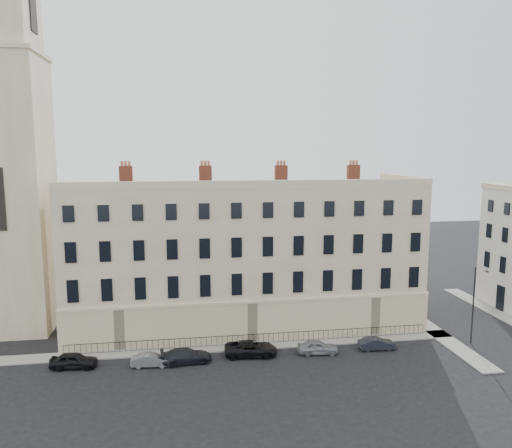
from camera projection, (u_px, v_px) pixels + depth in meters
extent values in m
plane|color=black|center=(330.00, 364.00, 43.77)|extent=(160.00, 160.00, 0.00)
cube|color=#C0B08F|center=(244.00, 254.00, 53.46)|extent=(36.00, 12.00, 15.00)
cube|color=beige|center=(252.00, 323.00, 48.33)|extent=(36.10, 0.18, 4.00)
cube|color=beige|center=(401.00, 296.00, 57.05)|extent=(0.18, 12.10, 4.00)
cube|color=#C0B08F|center=(252.00, 185.00, 46.57)|extent=(36.00, 0.35, 0.80)
cube|color=#C0B08F|center=(404.00, 179.00, 55.02)|extent=(0.35, 12.00, 0.80)
cube|color=brown|center=(126.00, 176.00, 50.35)|extent=(1.30, 0.70, 2.00)
cube|color=brown|center=(205.00, 175.00, 51.58)|extent=(1.30, 0.70, 2.00)
cube|color=brown|center=(281.00, 175.00, 52.81)|extent=(1.30, 0.70, 2.00)
cube|color=brown|center=(353.00, 174.00, 54.04)|extent=(1.30, 0.70, 2.00)
cube|color=#C0B08F|center=(8.00, 196.00, 50.76)|extent=(8.00, 8.00, 28.00)
cube|color=gray|center=(212.00, 348.00, 47.11)|extent=(48.00, 2.00, 0.12)
cube|color=gray|center=(424.00, 324.00, 53.57)|extent=(2.00, 24.00, 0.12)
cube|color=gray|center=(497.00, 313.00, 57.06)|extent=(2.00, 20.00, 0.12)
cube|color=black|center=(253.00, 334.00, 47.97)|extent=(35.00, 0.04, 0.04)
cube|color=black|center=(253.00, 343.00, 48.11)|extent=(35.00, 0.04, 0.04)
imported|color=black|center=(74.00, 360.00, 42.89)|extent=(4.07, 1.90, 1.35)
imported|color=slate|center=(151.00, 360.00, 43.26)|extent=(3.51, 1.43, 1.13)
imported|color=black|center=(186.00, 356.00, 43.92)|extent=(4.61, 2.19, 1.30)
imported|color=black|center=(251.00, 349.00, 45.45)|extent=(5.03, 2.66, 1.35)
imported|color=gray|center=(318.00, 347.00, 45.88)|extent=(3.89, 1.92, 1.27)
imported|color=#20232B|center=(377.00, 344.00, 46.86)|extent=(3.54, 1.38, 1.15)
cylinder|color=#27272B|center=(473.00, 305.00, 47.97)|extent=(0.15, 0.15, 7.61)
cylinder|color=#27272B|center=(481.00, 269.00, 46.81)|extent=(0.44, 1.41, 0.10)
cube|color=#27272B|center=(487.00, 271.00, 46.21)|extent=(0.28, 0.50, 0.11)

